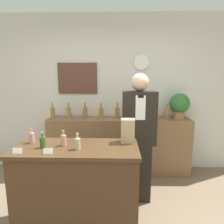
# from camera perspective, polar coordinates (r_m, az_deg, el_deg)

# --- Properties ---
(back_wall) EXTENTS (5.20, 0.09, 2.70)m
(back_wall) POSITION_cam_1_polar(r_m,az_deg,el_deg) (3.54, -1.33, 5.21)
(back_wall) COLOR silver
(back_wall) RESTS_ON ground_plane
(back_shelf) EXTENTS (2.39, 0.38, 0.96)m
(back_shelf) POSITION_cam_1_polar(r_m,az_deg,el_deg) (3.49, 1.94, -9.62)
(back_shelf) COLOR brown
(back_shelf) RESTS_ON ground_plane
(display_counter) EXTENTS (1.30, 0.58, 0.94)m
(display_counter) POSITION_cam_1_polar(r_m,az_deg,el_deg) (2.35, -9.72, -20.56)
(display_counter) COLOR #422B19
(display_counter) RESTS_ON ground_plane
(shopkeeper) EXTENTS (0.43, 0.27, 1.70)m
(shopkeeper) POSITION_cam_1_polar(r_m,az_deg,el_deg) (2.68, 7.58, -7.61)
(shopkeeper) COLOR black
(shopkeeper) RESTS_ON ground_plane
(potted_plant) EXTENTS (0.33, 0.33, 0.42)m
(potted_plant) POSITION_cam_1_polar(r_m,az_deg,el_deg) (3.50, 18.74, 2.07)
(potted_plant) COLOR #B27047
(potted_plant) RESTS_ON back_shelf
(paper_bag) EXTENTS (0.15, 0.13, 0.26)m
(paper_bag) POSITION_cam_1_polar(r_m,az_deg,el_deg) (2.22, 4.54, -5.33)
(paper_bag) COLOR tan
(paper_bag) RESTS_ON display_counter
(price_card_left) EXTENTS (0.09, 0.02, 0.06)m
(price_card_left) POSITION_cam_1_polar(r_m,az_deg,el_deg) (2.13, -25.45, -9.99)
(price_card_left) COLOR white
(price_card_left) RESTS_ON display_counter
(price_card_right) EXTENTS (0.09, 0.02, 0.06)m
(price_card_right) POSITION_cam_1_polar(r_m,az_deg,el_deg) (2.02, -17.80, -10.61)
(price_card_right) COLOR white
(price_card_right) RESTS_ON display_counter
(counter_bottle_0) EXTENTS (0.06, 0.06, 0.17)m
(counter_bottle_0) POSITION_cam_1_polar(r_m,az_deg,el_deg) (2.38, -21.98, -6.74)
(counter_bottle_0) COLOR tan
(counter_bottle_0) RESTS_ON display_counter
(counter_bottle_1) EXTENTS (0.06, 0.06, 0.17)m
(counter_bottle_1) POSITION_cam_1_polar(r_m,az_deg,el_deg) (2.18, -19.20, -8.07)
(counter_bottle_1) COLOR #35581D
(counter_bottle_1) RESTS_ON display_counter
(counter_bottle_2) EXTENTS (0.06, 0.06, 0.17)m
(counter_bottle_2) POSITION_cam_1_polar(r_m,az_deg,el_deg) (2.19, -13.69, -7.75)
(counter_bottle_2) COLOR tan
(counter_bottle_2) RESTS_ON display_counter
(counter_bottle_3) EXTENTS (0.06, 0.06, 0.17)m
(counter_bottle_3) POSITION_cam_1_polar(r_m,az_deg,el_deg) (2.05, -9.82, -8.80)
(counter_bottle_3) COLOR tan
(counter_bottle_3) RESTS_ON display_counter
(shelf_bottle_0) EXTENTS (0.08, 0.08, 0.28)m
(shelf_bottle_0) POSITION_cam_1_polar(r_m,az_deg,el_deg) (3.49, -16.60, -0.10)
(shelf_bottle_0) COLOR olive
(shelf_bottle_0) RESTS_ON back_shelf
(shelf_bottle_1) EXTENTS (0.08, 0.08, 0.28)m
(shelf_bottle_1) POSITION_cam_1_polar(r_m,az_deg,el_deg) (3.42, -12.24, -0.10)
(shelf_bottle_1) COLOR #9F713D
(shelf_bottle_1) RESTS_ON back_shelf
(shelf_bottle_2) EXTENTS (0.08, 0.08, 0.28)m
(shelf_bottle_2) POSITION_cam_1_polar(r_m,az_deg,el_deg) (3.39, -7.68, -0.04)
(shelf_bottle_2) COLOR #9F633A
(shelf_bottle_2) RESTS_ON back_shelf
(shelf_bottle_3) EXTENTS (0.08, 0.08, 0.28)m
(shelf_bottle_3) POSITION_cam_1_polar(r_m,az_deg,el_deg) (3.34, -3.13, -0.13)
(shelf_bottle_3) COLOR #A37031
(shelf_bottle_3) RESTS_ON back_shelf
(shelf_bottle_4) EXTENTS (0.08, 0.08, 0.28)m
(shelf_bottle_4) POSITION_cam_1_polar(r_m,az_deg,el_deg) (3.34, 1.53, -0.10)
(shelf_bottle_4) COLOR #976437
(shelf_bottle_4) RESTS_ON back_shelf
(shelf_bottle_5) EXTENTS (0.08, 0.08, 0.28)m
(shelf_bottle_5) POSITION_cam_1_polar(r_m,az_deg,el_deg) (3.36, 6.18, -0.13)
(shelf_bottle_5) COLOR #99633D
(shelf_bottle_5) RESTS_ON back_shelf
(shelf_bottle_6) EXTENTS (0.08, 0.08, 0.28)m
(shelf_bottle_6) POSITION_cam_1_polar(r_m,az_deg,el_deg) (3.37, 10.81, -0.22)
(shelf_bottle_6) COLOR olive
(shelf_bottle_6) RESTS_ON back_shelf
(shelf_bottle_7) EXTENTS (0.08, 0.08, 0.28)m
(shelf_bottle_7) POSITION_cam_1_polar(r_m,az_deg,el_deg) (3.42, 15.31, -0.24)
(shelf_bottle_7) COLOR olive
(shelf_bottle_7) RESTS_ON back_shelf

